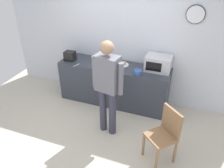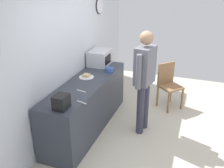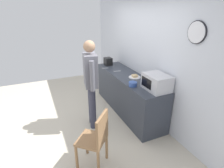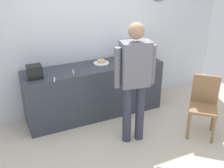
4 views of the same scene
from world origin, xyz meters
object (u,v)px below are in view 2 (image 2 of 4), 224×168
object	(u,v)px
salad_bowl	(109,70)
spoon_utensil	(82,102)
sandwich_plate	(86,77)
microwave	(100,58)
toaster	(61,102)
fork_utensil	(81,91)
person_standing	(145,75)
wooden_chair	(168,83)

from	to	relation	value
salad_bowl	spoon_utensil	size ratio (longest dim) A/B	0.97
sandwich_plate	microwave	bearing A→B (deg)	2.66
toaster	fork_utensil	bearing A→B (deg)	-0.70
fork_utensil	person_standing	world-z (taller)	person_standing
microwave	salad_bowl	xyz separation A→B (m)	(-0.33, -0.32, -0.11)
salad_bowl	wooden_chair	world-z (taller)	salad_bowl
microwave	person_standing	bearing A→B (deg)	-121.82
microwave	wooden_chair	size ratio (longest dim) A/B	0.53
sandwich_plate	salad_bowl	bearing A→B (deg)	-34.80
person_standing	fork_utensil	bearing A→B (deg)	125.75
toaster	person_standing	world-z (taller)	person_standing
person_standing	spoon_utensil	bearing A→B (deg)	144.51
sandwich_plate	person_standing	xyz separation A→B (m)	(0.07, -1.03, 0.13)
microwave	toaster	distance (m)	1.89
salad_bowl	microwave	bearing A→B (deg)	43.81
salad_bowl	person_standing	distance (m)	0.83
fork_utensil	salad_bowl	bearing A→B (deg)	-6.57
wooden_chair	sandwich_plate	bearing A→B (deg)	130.82
microwave	fork_utensil	size ratio (longest dim) A/B	2.94
toaster	wooden_chair	bearing A→B (deg)	-26.83
salad_bowl	sandwich_plate	bearing A→B (deg)	145.20
fork_utensil	person_standing	distance (m)	1.07
sandwich_plate	fork_utensil	world-z (taller)	sandwich_plate
spoon_utensil	wooden_chair	distance (m)	2.29
microwave	salad_bowl	distance (m)	0.47
toaster	salad_bowl	bearing A→B (deg)	-4.34
fork_utensil	microwave	bearing A→B (deg)	9.07
wooden_chair	microwave	bearing A→B (deg)	106.67
toaster	person_standing	bearing A→B (deg)	-35.67
microwave	sandwich_plate	size ratio (longest dim) A/B	1.89
toaster	spoon_utensil	xyz separation A→B (m)	(0.25, -0.18, -0.10)
person_standing	wooden_chair	distance (m)	1.23
microwave	spoon_utensil	world-z (taller)	microwave
salad_bowl	fork_utensil	xyz separation A→B (m)	(-0.96, 0.11, -0.04)
person_standing	toaster	bearing A→B (deg)	144.33
microwave	sandwich_plate	xyz separation A→B (m)	(-0.73, -0.03, -0.13)
sandwich_plate	fork_utensil	xyz separation A→B (m)	(-0.55, -0.17, -0.02)
toaster	spoon_utensil	world-z (taller)	toaster
sandwich_plate	salad_bowl	world-z (taller)	salad_bowl
spoon_utensil	wooden_chair	size ratio (longest dim) A/B	0.18
microwave	sandwich_plate	world-z (taller)	microwave
toaster	wooden_chair	world-z (taller)	toaster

